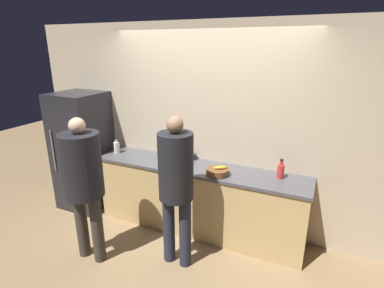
% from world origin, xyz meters
% --- Properties ---
extents(ground_plane, '(14.00, 14.00, 0.00)m').
position_xyz_m(ground_plane, '(0.00, 0.00, 0.00)').
color(ground_plane, '#8C704C').
extents(wall_back, '(5.20, 0.06, 2.60)m').
position_xyz_m(wall_back, '(0.00, 0.61, 1.30)').
color(wall_back, '#C6B293').
rests_on(wall_back, ground_plane).
extents(counter, '(2.70, 0.59, 0.89)m').
position_xyz_m(counter, '(0.00, 0.33, 0.44)').
color(counter, tan).
rests_on(counter, ground_plane).
extents(refrigerator, '(0.66, 0.70, 1.70)m').
position_xyz_m(refrigerator, '(-1.80, 0.25, 0.85)').
color(refrigerator, '#232328').
rests_on(refrigerator, ground_plane).
extents(person_left, '(0.41, 0.41, 1.64)m').
position_xyz_m(person_left, '(-0.88, -0.70, 1.01)').
color(person_left, '#38332D').
rests_on(person_left, ground_plane).
extents(person_center, '(0.36, 0.36, 1.67)m').
position_xyz_m(person_center, '(0.05, -0.36, 1.00)').
color(person_center, '#232838').
rests_on(person_center, ground_plane).
extents(fruit_bowl, '(0.26, 0.26, 0.12)m').
position_xyz_m(fruit_bowl, '(0.30, 0.18, 0.93)').
color(fruit_bowl, brown).
rests_on(fruit_bowl, counter).
extents(utensil_crock, '(0.09, 0.09, 0.26)m').
position_xyz_m(utensil_crock, '(-0.62, 0.51, 0.96)').
color(utensil_crock, '#3D424C').
rests_on(utensil_crock, counter).
extents(bottle_red, '(0.08, 0.08, 0.23)m').
position_xyz_m(bottle_red, '(0.97, 0.40, 0.98)').
color(bottle_red, red).
rests_on(bottle_red, counter).
extents(bottle_clear, '(0.08, 0.08, 0.22)m').
position_xyz_m(bottle_clear, '(-1.24, 0.31, 0.97)').
color(bottle_clear, silver).
rests_on(bottle_clear, counter).
extents(cup_black, '(0.08, 0.08, 0.08)m').
position_xyz_m(cup_black, '(-0.15, 0.51, 0.93)').
color(cup_black, '#28282D').
rests_on(cup_black, counter).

